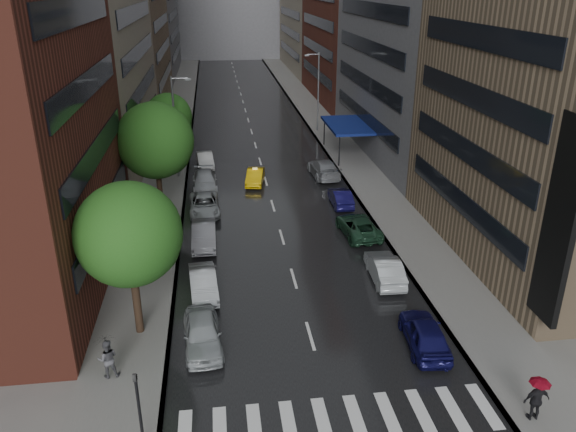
% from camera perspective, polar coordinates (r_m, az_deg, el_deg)
% --- Properties ---
extents(ground, '(220.00, 220.00, 0.00)m').
position_cam_1_polar(ground, '(26.10, 3.81, -17.06)').
color(ground, gray).
rests_on(ground, ground).
extents(road, '(14.00, 140.00, 0.01)m').
position_cam_1_polar(road, '(71.68, -3.95, 9.33)').
color(road, black).
rests_on(road, ground).
extents(sidewalk_left, '(4.00, 140.00, 0.15)m').
position_cam_1_polar(sidewalk_left, '(71.70, -11.24, 9.01)').
color(sidewalk_left, gray).
rests_on(sidewalk_left, ground).
extents(sidewalk_right, '(4.00, 140.00, 0.15)m').
position_cam_1_polar(sidewalk_right, '(72.76, 3.23, 9.61)').
color(sidewalk_right, gray).
rests_on(sidewalk_right, ground).
extents(crosswalk, '(13.15, 2.80, 0.01)m').
position_cam_1_polar(crosswalk, '(24.66, 5.24, -19.92)').
color(crosswalk, silver).
rests_on(crosswalk, ground).
extents(tree_near, '(5.11, 5.11, 8.15)m').
position_cam_1_polar(tree_near, '(27.68, -15.88, -1.83)').
color(tree_near, '#382619').
rests_on(tree_near, ground).
extents(tree_mid, '(5.55, 5.55, 8.85)m').
position_cam_1_polar(tree_mid, '(41.78, -13.34, 7.45)').
color(tree_mid, '#382619').
rests_on(tree_mid, ground).
extents(tree_far, '(4.43, 4.43, 7.06)m').
position_cam_1_polar(tree_far, '(54.76, -12.06, 9.82)').
color(tree_far, '#382619').
rests_on(tree_far, ground).
extents(taxi, '(2.07, 4.18, 1.32)m').
position_cam_1_polar(taxi, '(49.84, -3.36, 4.02)').
color(taxi, '#E4B10C').
rests_on(taxi, ground).
extents(parked_cars_left, '(2.46, 33.56, 1.53)m').
position_cam_1_polar(parked_cars_left, '(41.04, -8.51, -0.35)').
color(parked_cars_left, '#9DA3A6').
rests_on(parked_cars_left, ground).
extents(parked_cars_right, '(2.66, 31.33, 1.58)m').
position_cam_1_polar(parked_cars_right, '(40.60, 6.87, -0.49)').
color(parked_cars_right, '#100F47').
rests_on(parked_cars_right, ground).
extents(ped_black_umbrella, '(1.00, 0.98, 2.09)m').
position_cam_1_polar(ped_black_umbrella, '(26.96, -17.93, -13.14)').
color(ped_black_umbrella, '#4D4D52').
rests_on(ped_black_umbrella, sidewalk_left).
extents(ped_red_umbrella, '(1.11, 0.82, 2.01)m').
position_cam_1_polar(ped_red_umbrella, '(25.70, 24.02, -16.30)').
color(ped_red_umbrella, black).
rests_on(ped_red_umbrella, sidewalk_right).
extents(traffic_light, '(0.18, 0.15, 3.45)m').
position_cam_1_polar(traffic_light, '(22.60, -14.94, -17.99)').
color(traffic_light, black).
rests_on(traffic_light, sidewalk_left).
extents(street_lamp_left, '(1.74, 0.22, 9.00)m').
position_cam_1_polar(street_lamp_left, '(51.09, -11.33, 9.03)').
color(street_lamp_left, gray).
rests_on(street_lamp_left, sidewalk_left).
extents(street_lamp_right, '(1.74, 0.22, 9.00)m').
position_cam_1_polar(street_lamp_right, '(66.74, 3.02, 12.62)').
color(street_lamp_right, gray).
rests_on(street_lamp_right, sidewalk_right).
extents(awning, '(4.00, 8.00, 3.12)m').
position_cam_1_polar(awning, '(57.78, 6.03, 9.14)').
color(awning, navy).
rests_on(awning, sidewalk_right).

